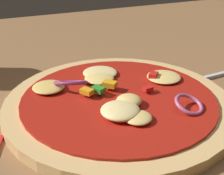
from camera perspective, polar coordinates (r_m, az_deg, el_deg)
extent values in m
cube|color=brown|center=(0.40, 5.32, -6.20)|extent=(1.15, 1.06, 0.04)
cylinder|color=tan|center=(0.39, 1.15, -2.95)|extent=(0.28, 0.28, 0.01)
cylinder|color=#A81C11|center=(0.39, 1.16, -1.89)|extent=(0.23, 0.23, 0.00)
ellipsoid|color=#EFCC72|center=(0.43, -2.28, 1.69)|extent=(0.04, 0.04, 0.01)
ellipsoid|color=#F4DB8E|center=(0.44, -2.16, 2.69)|extent=(0.05, 0.05, 0.01)
ellipsoid|color=#E5BC60|center=(0.41, -11.27, 0.10)|extent=(0.04, 0.04, 0.01)
ellipsoid|color=#EFCC72|center=(0.37, 3.05, -2.35)|extent=(0.03, 0.03, 0.01)
ellipsoid|color=#F4DB8E|center=(0.35, 1.51, -4.13)|extent=(0.04, 0.04, 0.01)
ellipsoid|color=#EFCC72|center=(0.44, 9.24, 1.90)|extent=(0.05, 0.05, 0.01)
ellipsoid|color=#EFCC72|center=(0.34, 4.61, -5.35)|extent=(0.03, 0.03, 0.01)
torus|color=#B25984|center=(0.37, 13.59, -2.94)|extent=(0.05, 0.05, 0.02)
torus|color=#93386B|center=(0.41, -7.35, 0.86)|extent=(0.06, 0.06, 0.02)
cube|color=red|center=(0.43, 7.42, 2.23)|extent=(0.02, 0.02, 0.01)
cube|color=orange|center=(0.38, -4.51, -0.68)|extent=(0.02, 0.02, 0.01)
cube|color=#2D8C28|center=(0.39, -2.44, -0.33)|extent=(0.02, 0.02, 0.01)
cube|color=orange|center=(0.40, -0.40, 0.62)|extent=(0.02, 0.02, 0.01)
cube|color=red|center=(0.39, 6.44, -0.18)|extent=(0.01, 0.01, 0.00)
cube|color=silver|center=(0.47, 13.96, 1.01)|extent=(0.02, 0.02, 0.01)
cube|color=silver|center=(0.46, 10.49, 0.70)|extent=(0.04, 0.00, 0.00)
cube|color=silver|center=(0.45, 10.91, 0.43)|extent=(0.04, 0.00, 0.00)
cube|color=silver|center=(0.45, 11.34, 0.15)|extent=(0.04, 0.00, 0.00)
cube|color=silver|center=(0.45, 11.77, -0.13)|extent=(0.04, 0.00, 0.00)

